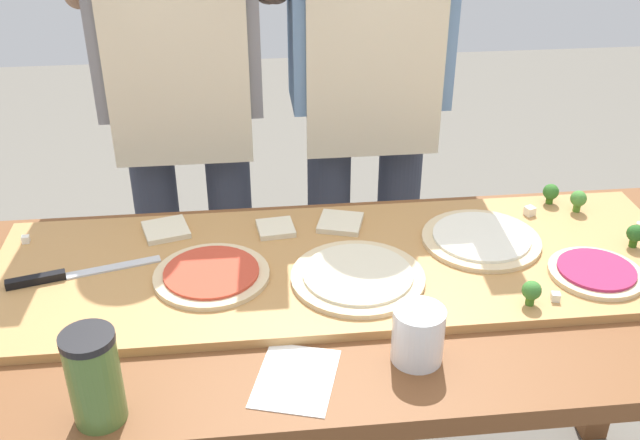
% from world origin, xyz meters
% --- Properties ---
extents(prep_table, '(1.76, 0.71, 0.76)m').
position_xyz_m(prep_table, '(0.00, 0.00, 0.65)').
color(prep_table, brown).
rests_on(prep_table, ground).
extents(cutting_board, '(1.40, 0.46, 0.02)m').
position_xyz_m(cutting_board, '(0.06, 0.08, 0.77)').
color(cutting_board, '#B27F47').
rests_on(cutting_board, prep_table).
extents(chefs_knife, '(0.29, 0.09, 0.02)m').
position_xyz_m(chefs_knife, '(-0.49, 0.07, 0.78)').
color(chefs_knife, '#B7BABF').
rests_on(chefs_knife, cutting_board).
extents(pizza_whole_cheese_artichoke, '(0.26, 0.26, 0.02)m').
position_xyz_m(pizza_whole_cheese_artichoke, '(0.08, 0.01, 0.78)').
color(pizza_whole_cheese_artichoke, beige).
rests_on(pizza_whole_cheese_artichoke, cutting_board).
extents(pizza_whole_beet_magenta, '(0.18, 0.18, 0.02)m').
position_xyz_m(pizza_whole_beet_magenta, '(0.54, -0.03, 0.78)').
color(pizza_whole_beet_magenta, beige).
rests_on(pizza_whole_beet_magenta, cutting_board).
extents(pizza_whole_tomato_red, '(0.23, 0.23, 0.02)m').
position_xyz_m(pizza_whole_tomato_red, '(-0.20, 0.05, 0.78)').
color(pizza_whole_tomato_red, beige).
rests_on(pizza_whole_tomato_red, cutting_board).
extents(pizza_whole_white_garlic, '(0.25, 0.25, 0.02)m').
position_xyz_m(pizza_whole_white_garlic, '(0.36, 0.12, 0.78)').
color(pizza_whole_white_garlic, beige).
rests_on(pizza_whole_white_garlic, cutting_board).
extents(pizza_slice_far_left, '(0.11, 0.11, 0.01)m').
position_xyz_m(pizza_slice_far_left, '(-0.31, 0.23, 0.78)').
color(pizza_slice_far_left, beige).
rests_on(pizza_slice_far_left, cutting_board).
extents(pizza_slice_far_right, '(0.11, 0.11, 0.01)m').
position_xyz_m(pizza_slice_far_right, '(0.07, 0.22, 0.78)').
color(pizza_slice_far_right, beige).
rests_on(pizza_slice_far_right, cutting_board).
extents(pizza_slice_near_right, '(0.08, 0.08, 0.01)m').
position_xyz_m(pizza_slice_near_right, '(-0.07, 0.21, 0.78)').
color(pizza_slice_near_right, beige).
rests_on(pizza_slice_near_right, cutting_board).
extents(broccoli_floret_front_mid, '(0.04, 0.04, 0.05)m').
position_xyz_m(broccoli_floret_front_mid, '(0.38, -0.11, 0.80)').
color(broccoli_floret_front_mid, '#3F7220').
rests_on(broccoli_floret_front_mid, cutting_board).
extents(broccoli_floret_center_left, '(0.04, 0.04, 0.05)m').
position_xyz_m(broccoli_floret_center_left, '(0.66, 0.07, 0.81)').
color(broccoli_floret_center_left, '#2C5915').
rests_on(broccoli_floret_center_left, cutting_board).
extents(broccoli_floret_front_left, '(0.04, 0.04, 0.05)m').
position_xyz_m(broccoli_floret_front_left, '(0.61, 0.23, 0.81)').
color(broccoli_floret_front_left, '#487A23').
rests_on(broccoli_floret_front_left, cutting_board).
extents(broccoli_floret_back_right, '(0.04, 0.04, 0.05)m').
position_xyz_m(broccoli_floret_back_right, '(0.56, 0.27, 0.80)').
color(broccoli_floret_back_right, '#366618').
rests_on(broccoli_floret_back_right, cutting_board).
extents(cheese_crumble_a, '(0.02, 0.02, 0.01)m').
position_xyz_m(cheese_crumble_a, '(0.71, 0.14, 0.78)').
color(cheese_crumble_a, silver).
rests_on(cheese_crumble_a, cutting_board).
extents(cheese_crumble_b, '(0.03, 0.03, 0.02)m').
position_xyz_m(cheese_crumble_b, '(0.50, 0.22, 0.79)').
color(cheese_crumble_b, silver).
rests_on(cheese_crumble_b, cutting_board).
extents(cheese_crumble_c, '(0.02, 0.02, 0.02)m').
position_xyz_m(cheese_crumble_c, '(0.43, -0.10, 0.78)').
color(cheese_crumble_c, silver).
rests_on(cheese_crumble_c, cutting_board).
extents(cheese_crumble_e, '(0.02, 0.02, 0.02)m').
position_xyz_m(cheese_crumble_e, '(-0.59, 0.22, 0.78)').
color(cheese_crumble_e, white).
rests_on(cheese_crumble_e, cutting_board).
extents(flour_cup, '(0.09, 0.09, 0.10)m').
position_xyz_m(flour_cup, '(0.14, -0.21, 0.80)').
color(flour_cup, white).
rests_on(flour_cup, prep_table).
extents(sauce_jar, '(0.08, 0.08, 0.16)m').
position_xyz_m(sauce_jar, '(-0.37, -0.29, 0.84)').
color(sauce_jar, '#517033').
rests_on(sauce_jar, prep_table).
extents(recipe_note, '(0.17, 0.19, 0.00)m').
position_xyz_m(recipe_note, '(-0.06, -0.24, 0.76)').
color(recipe_note, white).
rests_on(recipe_note, prep_table).
extents(cook_left, '(0.54, 0.39, 1.67)m').
position_xyz_m(cook_left, '(-0.28, 0.64, 1.00)').
color(cook_left, '#333847').
rests_on(cook_left, ground).
extents(cook_right, '(0.54, 0.39, 1.67)m').
position_xyz_m(cook_right, '(0.20, 0.64, 1.00)').
color(cook_right, '#333847').
rests_on(cook_right, ground).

